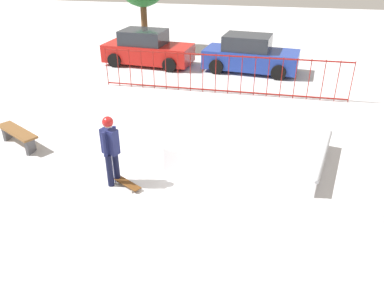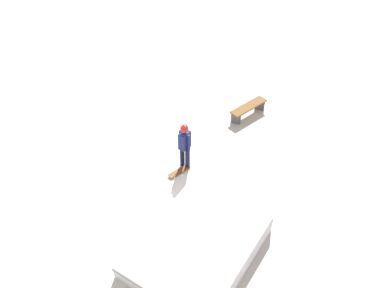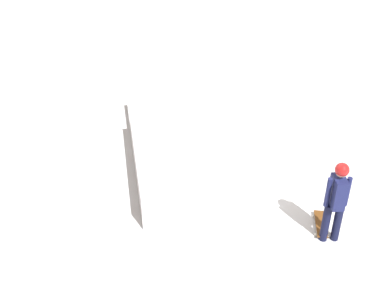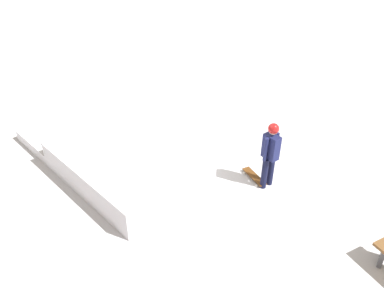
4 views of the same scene
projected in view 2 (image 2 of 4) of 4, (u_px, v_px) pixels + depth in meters
The scene contains 5 objects.
ground_plane at pixel (186, 207), 12.15m from camera, with size 60.00×60.00×0.00m, color silver.
skate_ramp at pixel (188, 263), 10.38m from camera, with size 5.83×3.68×0.74m.
skater at pixel (185, 143), 12.80m from camera, with size 0.43×0.42×1.73m.
skateboard at pixel (179, 171), 13.19m from camera, with size 0.79×0.57×0.09m.
park_bench at pixel (248, 108), 15.27m from camera, with size 1.60×1.12×0.48m.
Camera 2 is at (7.34, 2.94, 9.42)m, focal length 38.37 mm.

